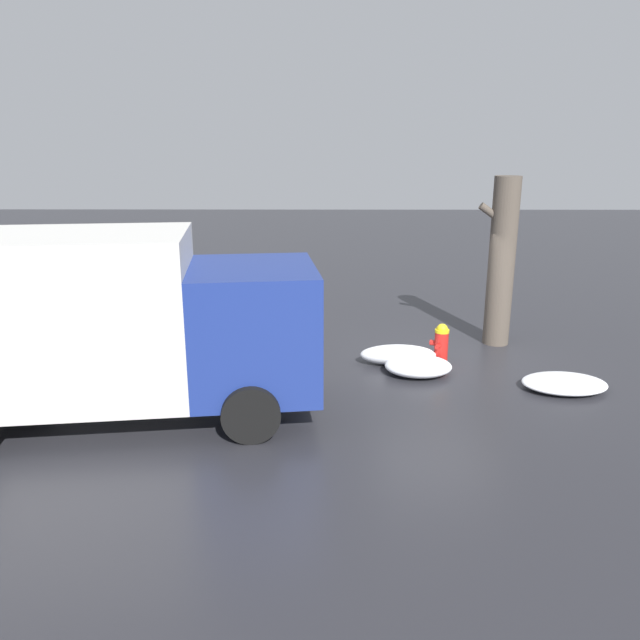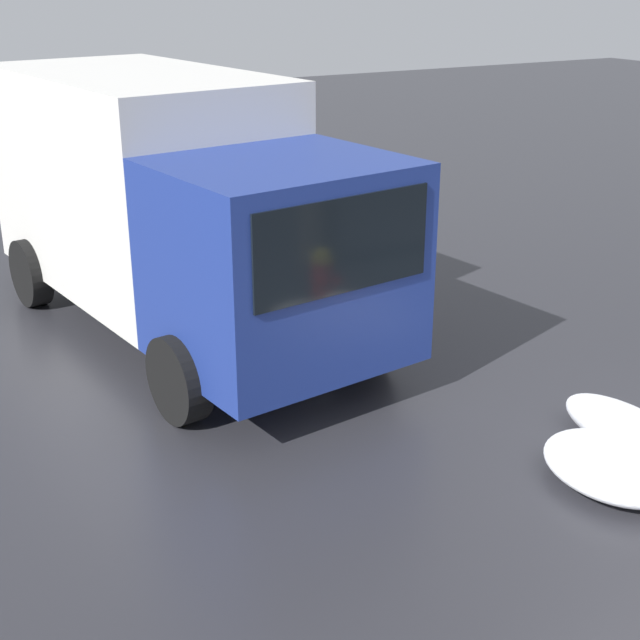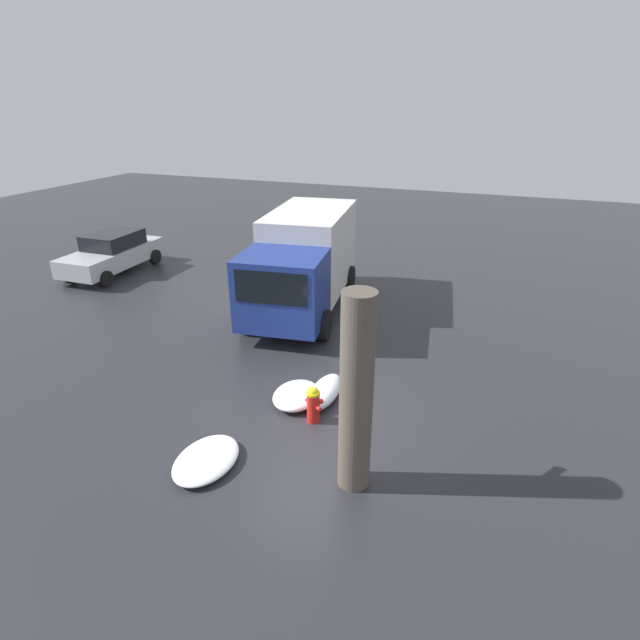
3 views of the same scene
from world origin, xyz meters
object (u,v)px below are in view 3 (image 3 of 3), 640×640
(delivery_truck, at_px, (304,260))
(fire_hydrant, at_px, (313,404))
(tree_trunk, at_px, (356,394))
(parked_car, at_px, (112,253))
(pedestrian, at_px, (274,305))

(delivery_truck, bearing_deg, fire_hydrant, 106.71)
(tree_trunk, distance_m, parked_car, 14.92)
(pedestrian, relative_size, parked_car, 0.38)
(pedestrian, bearing_deg, parked_car, -113.59)
(fire_hydrant, height_order, tree_trunk, tree_trunk)
(fire_hydrant, bearing_deg, delivery_truck, 55.84)
(delivery_truck, relative_size, parked_car, 1.50)
(fire_hydrant, distance_m, tree_trunk, 2.47)
(delivery_truck, bearing_deg, tree_trunk, 111.08)
(pedestrian, distance_m, parked_car, 8.97)
(fire_hydrant, height_order, delivery_truck, delivery_truck)
(pedestrian, bearing_deg, tree_trunk, 33.53)
(delivery_truck, distance_m, parked_car, 8.59)
(fire_hydrant, distance_m, pedestrian, 4.54)
(pedestrian, bearing_deg, delivery_truck, 174.58)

